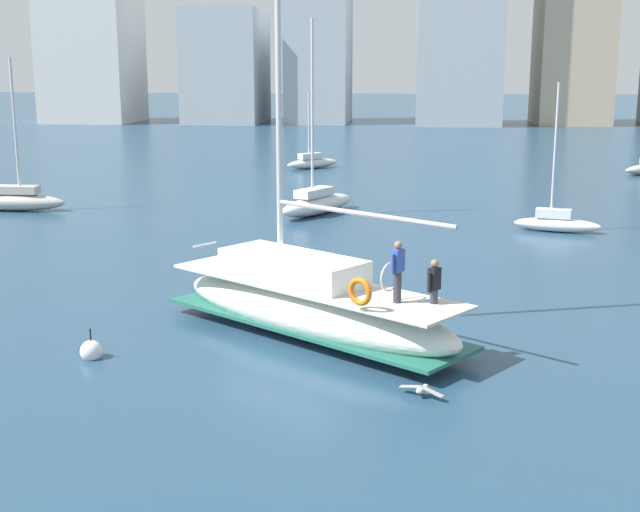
% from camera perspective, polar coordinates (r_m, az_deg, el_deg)
% --- Properties ---
extents(ground_plane, '(400.00, 400.00, 0.00)m').
position_cam_1_polar(ground_plane, '(25.43, -0.21, -4.09)').
color(ground_plane, navy).
extents(main_sailboat, '(9.19, 7.55, 12.97)m').
position_cam_1_polar(main_sailboat, '(23.57, -0.66, -3.14)').
color(main_sailboat, white).
rests_on(main_sailboat, ground).
extents(moored_sloop_near, '(3.90, 1.79, 6.55)m').
position_cam_1_polar(moored_sloop_near, '(39.75, 15.40, 2.23)').
color(moored_sloop_near, white).
rests_on(moored_sloop_near, ground).
extents(moored_catamaran, '(3.89, 3.64, 5.33)m').
position_cam_1_polar(moored_catamaran, '(61.99, -0.52, 6.25)').
color(moored_catamaran, silver).
rests_on(moored_catamaran, ground).
extents(moored_cutter_left, '(5.46, 1.34, 7.63)m').
position_cam_1_polar(moored_cutter_left, '(46.60, -19.63, 3.55)').
color(moored_cutter_left, '#B7B2A8').
rests_on(moored_cutter_left, ground).
extents(moored_cutter_right, '(3.92, 5.67, 9.43)m').
position_cam_1_polar(moored_cutter_right, '(42.81, -0.20, 3.61)').
color(moored_cutter_right, silver).
rests_on(moored_cutter_right, ground).
extents(seagull, '(1.01, 0.66, 0.17)m').
position_cam_1_polar(seagull, '(19.63, 6.75, -8.77)').
color(seagull, silver).
rests_on(seagull, ground).
extents(mooring_buoy, '(0.58, 0.58, 0.89)m').
position_cam_1_polar(mooring_buoy, '(22.73, -14.90, -6.11)').
color(mooring_buoy, silver).
rests_on(mooring_buoy, ground).
extents(waterfront_buildings, '(87.94, 13.94, 26.13)m').
position_cam_1_polar(waterfront_buildings, '(110.61, 7.58, 14.24)').
color(waterfront_buildings, silver).
rests_on(waterfront_buildings, ground).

